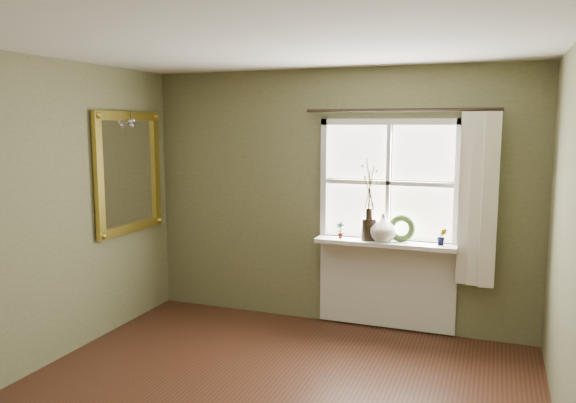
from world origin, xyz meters
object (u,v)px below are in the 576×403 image
(cream_vase, at_px, (383,227))
(dark_jug, at_px, (369,229))
(gilt_mirror, at_px, (129,172))
(wreath, at_px, (401,231))

(cream_vase, bearing_deg, dark_jug, 180.00)
(dark_jug, distance_m, cream_vase, 0.14)
(dark_jug, bearing_deg, cream_vase, 0.00)
(gilt_mirror, bearing_deg, wreath, 13.10)
(wreath, distance_m, gilt_mirror, 2.79)
(cream_vase, xyz_separation_m, gilt_mirror, (-2.49, -0.58, 0.51))
(cream_vase, distance_m, wreath, 0.18)
(wreath, bearing_deg, dark_jug, -167.48)
(wreath, bearing_deg, cream_vase, -161.65)
(dark_jug, height_order, wreath, wreath)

